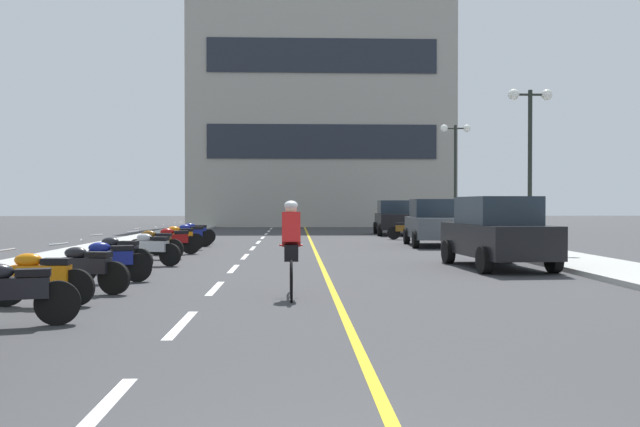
{
  "coord_description": "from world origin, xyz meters",
  "views": [
    {
      "loc": [
        -0.47,
        -3.34,
        1.63
      ],
      "look_at": [
        0.45,
        21.38,
        1.29
      ],
      "focal_mm": 38.66,
      "sensor_mm": 36.0,
      "label": 1
    }
  ],
  "objects_px": {
    "motorcycle_2": "(12,292)",
    "motorcycle_6": "(118,254)",
    "motorcycle_3": "(40,277)",
    "motorcycle_13": "(406,229)",
    "motorcycle_4": "(85,268)",
    "parked_car_mid": "(433,222)",
    "motorcycle_7": "(151,248)",
    "motorcycle_8": "(155,243)",
    "cyclist_rider": "(291,247)",
    "motorcycle_9": "(173,240)",
    "street_lamp_far": "(455,155)",
    "parked_car_far": "(394,218)",
    "motorcycle_10": "(179,237)",
    "motorcycle_12": "(194,232)",
    "motorcycle_11": "(190,235)",
    "motorcycle_5": "(109,260)",
    "street_lamp_mid": "(530,133)",
    "parked_car_near": "(497,232)"
  },
  "relations": [
    {
      "from": "parked_car_near",
      "to": "motorcycle_7",
      "type": "xyz_separation_m",
      "value": [
        -8.96,
        0.93,
        -0.44
      ]
    },
    {
      "from": "parked_car_near",
      "to": "motorcycle_12",
      "type": "bearing_deg",
      "value": 130.6
    },
    {
      "from": "motorcycle_11",
      "to": "motorcycle_7",
      "type": "bearing_deg",
      "value": -88.77
    },
    {
      "from": "parked_car_near",
      "to": "parked_car_far",
      "type": "distance_m",
      "value": 18.86
    },
    {
      "from": "street_lamp_far",
      "to": "motorcycle_13",
      "type": "xyz_separation_m",
      "value": [
        -2.62,
        -1.5,
        -3.52
      ]
    },
    {
      "from": "motorcycle_8",
      "to": "motorcycle_11",
      "type": "height_order",
      "value": "same"
    },
    {
      "from": "motorcycle_10",
      "to": "motorcycle_8",
      "type": "bearing_deg",
      "value": -91.17
    },
    {
      "from": "motorcycle_5",
      "to": "parked_car_far",
      "type": "bearing_deg",
      "value": 67.55
    },
    {
      "from": "motorcycle_2",
      "to": "motorcycle_3",
      "type": "height_order",
      "value": "same"
    },
    {
      "from": "motorcycle_4",
      "to": "motorcycle_6",
      "type": "height_order",
      "value": "same"
    },
    {
      "from": "motorcycle_10",
      "to": "motorcycle_12",
      "type": "bearing_deg",
      "value": 90.39
    },
    {
      "from": "motorcycle_5",
      "to": "motorcycle_7",
      "type": "distance_m",
      "value": 4.01
    },
    {
      "from": "street_lamp_far",
      "to": "motorcycle_11",
      "type": "xyz_separation_m",
      "value": [
        -11.68,
        -6.47,
        -3.52
      ]
    },
    {
      "from": "motorcycle_6",
      "to": "motorcycle_10",
      "type": "bearing_deg",
      "value": 89.33
    },
    {
      "from": "motorcycle_6",
      "to": "parked_car_near",
      "type": "bearing_deg",
      "value": 6.86
    },
    {
      "from": "motorcycle_3",
      "to": "motorcycle_9",
      "type": "relative_size",
      "value": 1.03
    },
    {
      "from": "motorcycle_11",
      "to": "parked_car_mid",
      "type": "bearing_deg",
      "value": 1.94
    },
    {
      "from": "parked_car_mid",
      "to": "cyclist_rider",
      "type": "distance_m",
      "value": 15.58
    },
    {
      "from": "motorcycle_4",
      "to": "motorcycle_10",
      "type": "height_order",
      "value": "same"
    },
    {
      "from": "motorcycle_8",
      "to": "cyclist_rider",
      "type": "bearing_deg",
      "value": -64.38
    },
    {
      "from": "motorcycle_2",
      "to": "motorcycle_6",
      "type": "bearing_deg",
      "value": 93.25
    },
    {
      "from": "motorcycle_12",
      "to": "motorcycle_11",
      "type": "bearing_deg",
      "value": -86.9
    },
    {
      "from": "motorcycle_7",
      "to": "motorcycle_9",
      "type": "distance_m",
      "value": 3.95
    },
    {
      "from": "motorcycle_2",
      "to": "motorcycle_4",
      "type": "distance_m",
      "value": 3.37
    },
    {
      "from": "motorcycle_2",
      "to": "motorcycle_5",
      "type": "distance_m",
      "value": 5.06
    },
    {
      "from": "parked_car_far",
      "to": "motorcycle_2",
      "type": "bearing_deg",
      "value": -108.41
    },
    {
      "from": "motorcycle_7",
      "to": "motorcycle_8",
      "type": "height_order",
      "value": "same"
    },
    {
      "from": "motorcycle_10",
      "to": "cyclist_rider",
      "type": "relative_size",
      "value": 0.95
    },
    {
      "from": "motorcycle_6",
      "to": "cyclist_rider",
      "type": "xyz_separation_m",
      "value": [
        4.07,
        -4.25,
        0.41
      ]
    },
    {
      "from": "street_lamp_far",
      "to": "motorcycle_3",
      "type": "bearing_deg",
      "value": -118.5
    },
    {
      "from": "motorcycle_4",
      "to": "motorcycle_8",
      "type": "bearing_deg",
      "value": 92.39
    },
    {
      "from": "motorcycle_5",
      "to": "motorcycle_13",
      "type": "bearing_deg",
      "value": 62.28
    },
    {
      "from": "motorcycle_8",
      "to": "motorcycle_12",
      "type": "distance_m",
      "value": 7.68
    },
    {
      "from": "street_lamp_mid",
      "to": "parked_car_mid",
      "type": "xyz_separation_m",
      "value": [
        -2.34,
        4.27,
        -3.05
      ]
    },
    {
      "from": "street_lamp_far",
      "to": "parked_car_near",
      "type": "relative_size",
      "value": 1.23
    },
    {
      "from": "motorcycle_5",
      "to": "motorcycle_2",
      "type": "bearing_deg",
      "value": -89.12
    },
    {
      "from": "parked_car_mid",
      "to": "motorcycle_7",
      "type": "relative_size",
      "value": 2.59
    },
    {
      "from": "motorcycle_5",
      "to": "motorcycle_7",
      "type": "relative_size",
      "value": 0.99
    },
    {
      "from": "motorcycle_3",
      "to": "motorcycle_6",
      "type": "bearing_deg",
      "value": 90.98
    },
    {
      "from": "motorcycle_2",
      "to": "motorcycle_8",
      "type": "distance_m",
      "value": 11.23
    },
    {
      "from": "motorcycle_4",
      "to": "motorcycle_9",
      "type": "distance_m",
      "value": 9.64
    },
    {
      "from": "street_lamp_mid",
      "to": "motorcycle_3",
      "type": "relative_size",
      "value": 3.1
    },
    {
      "from": "motorcycle_5",
      "to": "motorcycle_12",
      "type": "height_order",
      "value": "same"
    },
    {
      "from": "street_lamp_mid",
      "to": "motorcycle_8",
      "type": "bearing_deg",
      "value": -171.03
    },
    {
      "from": "parked_car_far",
      "to": "motorcycle_6",
      "type": "relative_size",
      "value": 2.54
    },
    {
      "from": "parked_car_far",
      "to": "motorcycle_13",
      "type": "xyz_separation_m",
      "value": [
        -0.16,
        -4.99,
        -0.44
      ]
    },
    {
      "from": "motorcycle_3",
      "to": "motorcycle_13",
      "type": "relative_size",
      "value": 1.03
    },
    {
      "from": "motorcycle_10",
      "to": "motorcycle_12",
      "type": "distance_m",
      "value": 3.86
    },
    {
      "from": "street_lamp_far",
      "to": "parked_car_far",
      "type": "distance_m",
      "value": 5.26
    },
    {
      "from": "motorcycle_11",
      "to": "motorcycle_13",
      "type": "xyz_separation_m",
      "value": [
        9.06,
        4.96,
        0.0
      ]
    }
  ]
}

